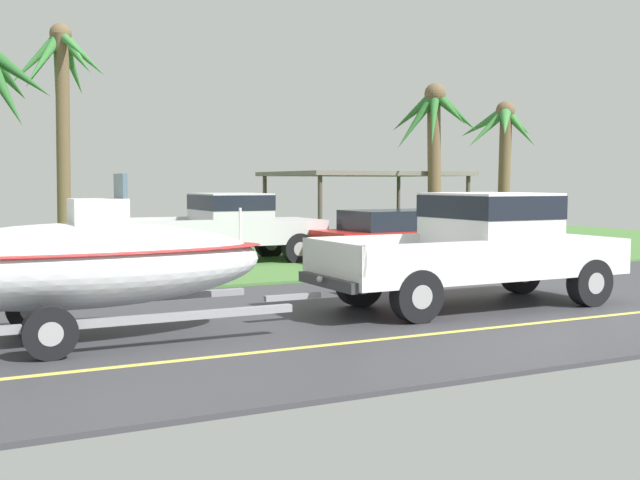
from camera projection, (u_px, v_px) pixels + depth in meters
ground at (307, 260)px, 21.23m from camera, size 36.00×22.00×0.11m
pickup_truck_towing at (487, 244)px, 13.28m from camera, size 5.54×2.02×1.91m
boat_on_trailer at (78, 265)px, 10.26m from camera, size 6.32×2.15×2.20m
parked_pickup_background at (229, 224)px, 20.06m from camera, size 5.61×2.14×1.81m
parked_sedan_near at (401, 238)px, 20.10m from camera, size 4.44×1.95×1.38m
carport_awning at (364, 175)px, 26.67m from camera, size 6.01×4.78×2.44m
palm_tree_near_left at (61, 82)px, 22.68m from camera, size 2.92×3.25×6.66m
palm_tree_near_right at (503, 139)px, 27.27m from camera, size 2.95×3.10×4.90m
palm_tree_far_left at (434, 131)px, 24.77m from camera, size 3.13×2.93×5.21m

